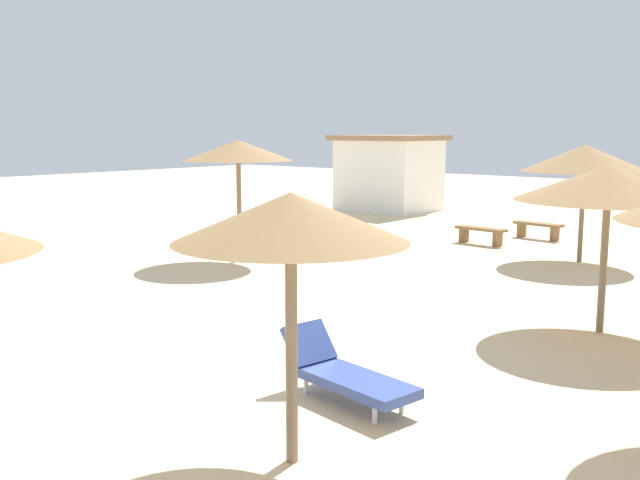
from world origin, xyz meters
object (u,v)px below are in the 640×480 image
(parasol_1, at_px, (291,219))
(bench_0, at_px, (538,227))
(parasol_2, at_px, (238,151))
(lounger_1, at_px, (344,374))
(bench_1, at_px, (481,232))
(lounger_2, at_px, (291,242))
(parasol_7, at_px, (608,183))
(parasol_8, at_px, (585,159))
(beach_cabana, at_px, (389,173))

(parasol_1, xyz_separation_m, bench_0, (-4.24, 15.59, -2.07))
(parasol_2, bearing_deg, lounger_1, -36.15)
(bench_0, relative_size, bench_1, 1.01)
(parasol_1, height_order, lounger_2, parasol_1)
(parasol_7, bearing_deg, lounger_1, -104.87)
(parasol_8, xyz_separation_m, beach_cabana, (-10.17, 6.40, -1.01))
(bench_1, bearing_deg, lounger_1, -69.56)
(parasol_1, xyz_separation_m, beach_cabana, (-12.04, 19.02, -0.88))
(bench_0, distance_m, bench_1, 2.21)
(parasol_7, bearing_deg, bench_0, 118.88)
(parasol_7, bearing_deg, bench_1, 129.81)
(bench_0, bearing_deg, beach_cabana, 156.25)
(bench_0, height_order, beach_cabana, beach_cabana)
(parasol_8, bearing_deg, beach_cabana, 147.79)
(lounger_2, bearing_deg, bench_1, 57.75)
(parasol_2, distance_m, bench_0, 9.57)
(parasol_1, distance_m, bench_1, 14.59)
(parasol_7, xyz_separation_m, bench_0, (-4.95, 8.97, -2.06))
(lounger_1, bearing_deg, parasol_2, 143.85)
(lounger_1, bearing_deg, bench_1, 110.44)
(parasol_8, xyz_separation_m, lounger_1, (1.25, -10.99, -2.22))
(lounger_2, distance_m, bench_0, 7.79)
(parasol_2, relative_size, bench_0, 1.95)
(lounger_1, bearing_deg, parasol_8, 96.50)
(parasol_2, bearing_deg, parasol_8, 39.17)
(parasol_1, distance_m, parasol_2, 11.13)
(parasol_8, bearing_deg, bench_1, 163.91)
(parasol_7, xyz_separation_m, beach_cabana, (-12.75, 12.40, -0.87))
(parasol_7, bearing_deg, beach_cabana, 135.78)
(bench_0, height_order, bench_1, same)
(parasol_2, xyz_separation_m, parasol_7, (9.10, -0.68, -0.32))
(parasol_1, bearing_deg, bench_0, 105.22)
(parasol_1, xyz_separation_m, parasol_2, (-8.39, 7.30, 0.32))
(parasol_2, bearing_deg, bench_0, 63.38)
(lounger_1, bearing_deg, bench_0, 104.54)
(lounger_2, xyz_separation_m, bench_1, (2.99, 4.74, 0.03))
(parasol_1, relative_size, lounger_1, 1.38)
(lounger_1, height_order, lounger_2, lounger_1)
(bench_0, relative_size, beach_cabana, 0.40)
(parasol_7, distance_m, bench_0, 10.45)
(parasol_1, relative_size, parasol_2, 0.89)
(parasol_2, xyz_separation_m, parasol_8, (6.52, 5.31, -0.18))
(bench_0, bearing_deg, parasol_1, -74.78)
(parasol_1, xyz_separation_m, lounger_2, (-8.05, 8.79, -2.09))
(parasol_1, bearing_deg, beach_cabana, 122.33)
(parasol_2, xyz_separation_m, bench_0, (4.15, 8.29, -2.38))
(parasol_1, height_order, parasol_2, parasol_2)
(parasol_1, relative_size, bench_0, 1.73)
(parasol_7, relative_size, lounger_2, 1.61)
(parasol_8, bearing_deg, bench_0, 128.55)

